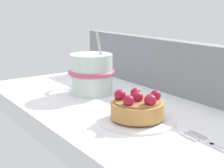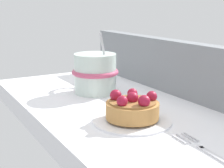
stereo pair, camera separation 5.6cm
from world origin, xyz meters
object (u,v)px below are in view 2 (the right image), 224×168
Objects in this scene: dessert_plate at (132,120)px; dessert_fork at (212,153)px; raspberry_tart at (132,108)px; coffee_mug at (96,73)px.

dessert_plate reaches higher than dessert_fork.
dessert_fork is at bearing 7.45° from dessert_plate.
coffee_mug is (-20.46, 3.65, 1.98)cm from raspberry_tart.
coffee_mug is (-20.44, 3.64, 4.17)cm from dessert_plate.
raspberry_tart is at bearing -172.53° from dessert_fork.
raspberry_tart is 16.47cm from dessert_fork.
dessert_plate is 0.99× the size of coffee_mug.
dessert_fork is (16.19, 2.12, -0.04)cm from dessert_plate.
dessert_fork is at bearing -2.38° from coffee_mug.
raspberry_tart reaches higher than dessert_fork.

